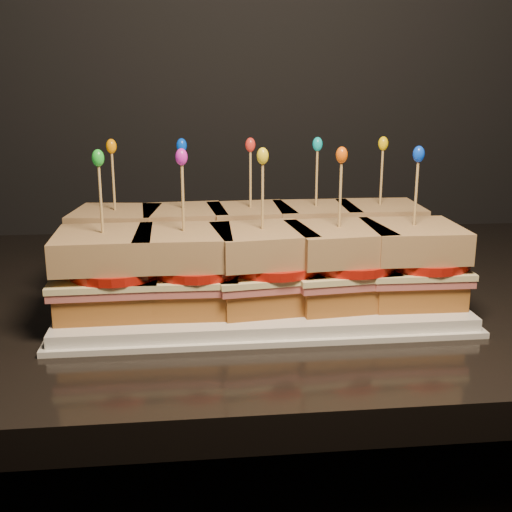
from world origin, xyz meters
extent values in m
cube|color=black|center=(0.56, 1.68, 0.90)|extent=(2.21, 0.65, 0.04)
cube|color=white|center=(0.77, 1.62, 0.93)|extent=(0.42, 0.26, 0.02)
cube|color=white|center=(0.77, 1.62, 0.92)|extent=(0.44, 0.27, 0.01)
cube|color=brown|center=(0.61, 1.68, 0.95)|extent=(0.11, 0.11, 0.03)
cube|color=#BE5658|center=(0.61, 1.68, 0.96)|extent=(0.12, 0.11, 0.01)
cube|color=#F6ECA7|center=(0.61, 1.68, 0.97)|extent=(0.12, 0.12, 0.01)
cylinder|color=#AD160C|center=(0.62, 1.67, 0.98)|extent=(0.09, 0.09, 0.01)
cube|color=brown|center=(0.61, 1.68, 1.00)|extent=(0.11, 0.11, 0.03)
cylinder|color=tan|center=(0.61, 1.68, 1.05)|extent=(0.00, 0.00, 0.09)
ellipsoid|color=orange|center=(0.61, 1.68, 1.09)|extent=(0.01, 0.01, 0.02)
cube|color=brown|center=(0.69, 1.68, 0.95)|extent=(0.10, 0.10, 0.03)
cube|color=#BE5658|center=(0.69, 1.68, 0.96)|extent=(0.11, 0.11, 0.01)
cube|color=#F6ECA7|center=(0.69, 1.68, 0.97)|extent=(0.11, 0.11, 0.01)
cylinder|color=#AD160C|center=(0.70, 1.67, 0.98)|extent=(0.09, 0.09, 0.01)
cube|color=brown|center=(0.69, 1.68, 1.00)|extent=(0.10, 0.10, 0.03)
cylinder|color=tan|center=(0.69, 1.68, 1.05)|extent=(0.00, 0.00, 0.09)
ellipsoid|color=#0541E4|center=(0.69, 1.68, 1.09)|extent=(0.01, 0.01, 0.02)
cube|color=brown|center=(0.77, 1.68, 0.95)|extent=(0.10, 0.10, 0.03)
cube|color=#BE5658|center=(0.77, 1.68, 0.96)|extent=(0.11, 0.11, 0.01)
cube|color=#F6ECA7|center=(0.77, 1.68, 0.97)|extent=(0.11, 0.11, 0.01)
cylinder|color=#AD160C|center=(0.78, 1.67, 0.98)|extent=(0.09, 0.09, 0.01)
cube|color=brown|center=(0.77, 1.68, 1.00)|extent=(0.10, 0.10, 0.03)
cylinder|color=tan|center=(0.77, 1.68, 1.05)|extent=(0.00, 0.00, 0.09)
ellipsoid|color=red|center=(0.77, 1.68, 1.09)|extent=(0.01, 0.01, 0.02)
cube|color=brown|center=(0.85, 1.68, 0.95)|extent=(0.10, 0.10, 0.03)
cube|color=#BE5658|center=(0.85, 1.68, 0.96)|extent=(0.11, 0.10, 0.01)
cube|color=#F6ECA7|center=(0.85, 1.68, 0.97)|extent=(0.11, 0.10, 0.01)
cylinder|color=#AD160C|center=(0.86, 1.67, 0.98)|extent=(0.09, 0.09, 0.01)
cube|color=brown|center=(0.85, 1.68, 1.00)|extent=(0.10, 0.10, 0.03)
cylinder|color=tan|center=(0.85, 1.68, 1.05)|extent=(0.00, 0.00, 0.09)
ellipsoid|color=#0CAFB5|center=(0.85, 1.68, 1.09)|extent=(0.01, 0.01, 0.02)
cube|color=brown|center=(0.93, 1.68, 0.95)|extent=(0.10, 0.10, 0.03)
cube|color=#BE5658|center=(0.93, 1.68, 0.96)|extent=(0.11, 0.10, 0.01)
cube|color=#F6ECA7|center=(0.93, 1.68, 0.97)|extent=(0.11, 0.11, 0.01)
cylinder|color=#AD160C|center=(0.94, 1.67, 0.98)|extent=(0.09, 0.09, 0.01)
cube|color=brown|center=(0.93, 1.68, 1.00)|extent=(0.10, 0.10, 0.03)
cylinder|color=tan|center=(0.93, 1.68, 1.05)|extent=(0.00, 0.00, 0.09)
ellipsoid|color=yellow|center=(0.93, 1.68, 1.09)|extent=(0.01, 0.01, 0.02)
cube|color=brown|center=(0.61, 1.56, 0.95)|extent=(0.10, 0.10, 0.03)
cube|color=#BE5658|center=(0.61, 1.56, 0.96)|extent=(0.11, 0.10, 0.01)
cube|color=#F6ECA7|center=(0.61, 1.56, 0.97)|extent=(0.11, 0.10, 0.01)
cylinder|color=#AD160C|center=(0.62, 1.55, 0.98)|extent=(0.09, 0.09, 0.01)
cube|color=brown|center=(0.61, 1.56, 1.00)|extent=(0.10, 0.10, 0.03)
cylinder|color=tan|center=(0.61, 1.56, 1.05)|extent=(0.00, 0.00, 0.09)
ellipsoid|color=green|center=(0.61, 1.56, 1.09)|extent=(0.01, 0.01, 0.02)
cube|color=brown|center=(0.69, 1.56, 0.95)|extent=(0.10, 0.10, 0.03)
cube|color=#BE5658|center=(0.69, 1.56, 0.96)|extent=(0.11, 0.10, 0.01)
cube|color=#F6ECA7|center=(0.69, 1.56, 0.97)|extent=(0.11, 0.11, 0.01)
cylinder|color=#AD160C|center=(0.70, 1.55, 0.98)|extent=(0.09, 0.09, 0.01)
cube|color=brown|center=(0.69, 1.56, 1.00)|extent=(0.10, 0.10, 0.03)
cylinder|color=tan|center=(0.69, 1.56, 1.05)|extent=(0.00, 0.00, 0.09)
ellipsoid|color=#D51EB7|center=(0.69, 1.56, 1.09)|extent=(0.01, 0.01, 0.02)
cube|color=brown|center=(0.77, 1.56, 0.95)|extent=(0.11, 0.11, 0.03)
cube|color=#BE5658|center=(0.77, 1.56, 0.96)|extent=(0.12, 0.11, 0.01)
cube|color=#F6ECA7|center=(0.77, 1.56, 0.97)|extent=(0.12, 0.11, 0.01)
cylinder|color=#AD160C|center=(0.78, 1.55, 0.98)|extent=(0.09, 0.09, 0.01)
cube|color=brown|center=(0.77, 1.56, 1.00)|extent=(0.11, 0.11, 0.03)
cylinder|color=tan|center=(0.77, 1.56, 1.05)|extent=(0.00, 0.00, 0.09)
ellipsoid|color=yellow|center=(0.77, 1.56, 1.09)|extent=(0.01, 0.01, 0.02)
cube|color=brown|center=(0.85, 1.56, 0.95)|extent=(0.10, 0.10, 0.03)
cube|color=#BE5658|center=(0.85, 1.56, 0.96)|extent=(0.11, 0.11, 0.01)
cube|color=#F6ECA7|center=(0.85, 1.56, 0.97)|extent=(0.12, 0.11, 0.01)
cylinder|color=#AD160C|center=(0.86, 1.55, 0.98)|extent=(0.09, 0.09, 0.01)
cube|color=brown|center=(0.85, 1.56, 1.00)|extent=(0.11, 0.11, 0.03)
cylinder|color=tan|center=(0.85, 1.56, 1.05)|extent=(0.00, 0.00, 0.09)
ellipsoid|color=#F05A0B|center=(0.85, 1.56, 1.09)|extent=(0.01, 0.01, 0.02)
cube|color=brown|center=(0.93, 1.56, 0.95)|extent=(0.10, 0.10, 0.03)
cube|color=#BE5658|center=(0.93, 1.56, 0.96)|extent=(0.11, 0.10, 0.01)
cube|color=#F6ECA7|center=(0.93, 1.56, 0.97)|extent=(0.11, 0.10, 0.01)
cylinder|color=#AD160C|center=(0.94, 1.55, 0.98)|extent=(0.09, 0.09, 0.01)
cube|color=brown|center=(0.93, 1.56, 1.00)|extent=(0.10, 0.10, 0.03)
cylinder|color=tan|center=(0.93, 1.56, 1.05)|extent=(0.00, 0.00, 0.09)
ellipsoid|color=blue|center=(0.93, 1.56, 1.09)|extent=(0.01, 0.01, 0.02)
camera|label=1|loc=(0.69, 0.92, 1.16)|focal=45.00mm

